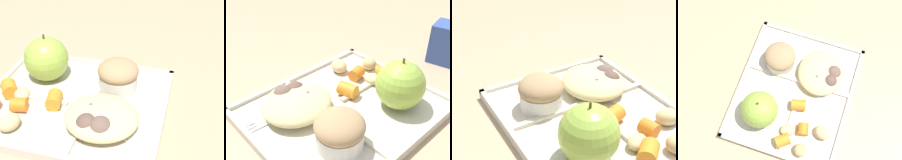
% 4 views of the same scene
% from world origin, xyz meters
% --- Properties ---
extents(ground, '(6.00, 6.00, 0.00)m').
position_xyz_m(ground, '(0.00, 0.00, 0.00)').
color(ground, tan).
extents(lunch_tray, '(0.32, 0.27, 0.02)m').
position_xyz_m(lunch_tray, '(-0.00, -0.00, 0.01)').
color(lunch_tray, beige).
rests_on(lunch_tray, ground).
extents(green_apple, '(0.08, 0.08, 0.09)m').
position_xyz_m(green_apple, '(-0.08, 0.06, 0.05)').
color(green_apple, '#93B742').
rests_on(green_apple, lunch_tray).
extents(bran_muffin, '(0.07, 0.07, 0.06)m').
position_xyz_m(bran_muffin, '(0.06, 0.06, 0.04)').
color(bran_muffin, silver).
rests_on(bran_muffin, lunch_tray).
extents(carrot_slice_large, '(0.04, 0.04, 0.03)m').
position_xyz_m(carrot_slice_large, '(-0.12, -0.01, 0.02)').
color(carrot_slice_large, orange).
rests_on(carrot_slice_large, lunch_tray).
extents(carrot_slice_small, '(0.03, 0.03, 0.02)m').
position_xyz_m(carrot_slice_small, '(-0.08, -0.05, 0.02)').
color(carrot_slice_small, orange).
rests_on(carrot_slice_small, lunch_tray).
extents(carrot_slice_near_corner, '(0.03, 0.04, 0.03)m').
position_xyz_m(carrot_slice_near_corner, '(-0.03, -0.02, 0.02)').
color(carrot_slice_near_corner, orange).
rests_on(carrot_slice_near_corner, lunch_tray).
extents(potato_chunk_large, '(0.04, 0.05, 0.03)m').
position_xyz_m(potato_chunk_large, '(-0.08, -0.09, 0.02)').
color(potato_chunk_large, tan).
rests_on(potato_chunk_large, lunch_tray).
extents(potato_chunk_browned, '(0.04, 0.04, 0.03)m').
position_xyz_m(potato_chunk_browned, '(-0.13, -0.06, 0.02)').
color(potato_chunk_browned, tan).
rests_on(potato_chunk_browned, lunch_tray).
extents(potato_chunk_golden, '(0.04, 0.04, 0.02)m').
position_xyz_m(potato_chunk_golden, '(-0.09, -0.01, 0.02)').
color(potato_chunk_golden, tan).
rests_on(potato_chunk_golden, lunch_tray).
extents(egg_noodle_pile, '(0.12, 0.11, 0.04)m').
position_xyz_m(egg_noodle_pile, '(0.06, -0.05, 0.03)').
color(egg_noodle_pile, '#D6C684').
rests_on(egg_noodle_pile, lunch_tray).
extents(meatball_back, '(0.03, 0.03, 0.03)m').
position_xyz_m(meatball_back, '(0.06, -0.04, 0.03)').
color(meatball_back, brown).
rests_on(meatball_back, lunch_tray).
extents(meatball_front, '(0.03, 0.03, 0.03)m').
position_xyz_m(meatball_front, '(0.05, -0.04, 0.03)').
color(meatball_front, brown).
rests_on(meatball_front, lunch_tray).
extents(meatball_center, '(0.04, 0.04, 0.04)m').
position_xyz_m(meatball_center, '(0.07, -0.07, 0.03)').
color(meatball_center, brown).
rests_on(meatball_center, lunch_tray).
extents(meatball_side, '(0.04, 0.04, 0.04)m').
position_xyz_m(meatball_side, '(0.05, -0.07, 0.03)').
color(meatball_side, brown).
rests_on(meatball_side, lunch_tray).
extents(plastic_fork, '(0.15, 0.02, 0.00)m').
position_xyz_m(plastic_fork, '(0.09, -0.06, 0.01)').
color(plastic_fork, silver).
rests_on(plastic_fork, lunch_tray).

